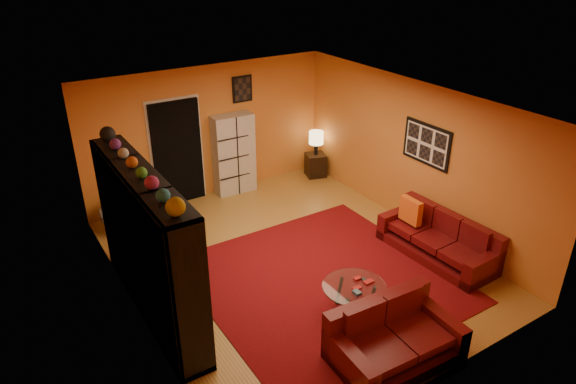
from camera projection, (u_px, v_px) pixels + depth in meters
floor at (292, 260)px, 8.31m from camera, size 6.00×6.00×0.00m
ceiling at (293, 104)px, 7.17m from camera, size 6.00×6.00×0.00m
wall_back at (209, 132)px, 10.01m from camera, size 6.00×0.00×6.00m
wall_front at (445, 291)px, 5.47m from camera, size 6.00×0.00×6.00m
wall_left at (128, 234)px, 6.54m from camera, size 0.00×6.00×6.00m
wall_right at (413, 155)px, 8.94m from camera, size 0.00×6.00×6.00m
rug at (322, 280)px, 7.83m from camera, size 3.60×3.60×0.01m
doorway at (177, 153)px, 9.77m from camera, size 0.95×0.10×2.04m
wall_art_right at (427, 144)px, 8.57m from camera, size 0.03×1.00×0.70m
wall_art_back at (242, 89)px, 10.03m from camera, size 0.42×0.03×0.52m
entertainment_unit at (148, 245)px, 6.75m from camera, size 0.45×3.00×2.10m
tv at (153, 249)px, 6.74m from camera, size 1.01×0.13×0.58m
sofa at (440, 239)px, 8.34m from camera, size 0.87×1.98×0.85m
loveseat at (391, 336)px, 6.31m from camera, size 1.61×1.02×0.85m
throw_pillow at (411, 211)px, 8.51m from camera, size 0.12×0.42×0.42m
coffee_table at (354, 289)px, 6.97m from camera, size 0.88×0.88×0.44m
storage_cabinet at (234, 154)px, 10.27m from camera, size 0.83×0.39×1.63m
bowl_chair at (121, 212)px, 9.10m from camera, size 0.76×0.76×0.62m
side_table at (316, 165)px, 11.21m from camera, size 0.50×0.50×0.50m
table_lamp at (316, 138)px, 10.94m from camera, size 0.31×0.31×0.52m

